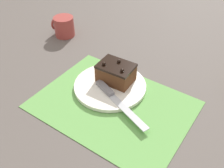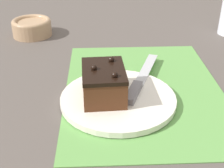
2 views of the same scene
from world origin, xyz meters
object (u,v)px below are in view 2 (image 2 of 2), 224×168
Objects in this scene: serving_knife at (138,84)px; small_bowl at (32,27)px; chocolate_cake at (104,82)px; cake_plate at (118,99)px.

small_bowl reaches higher than serving_knife.
chocolate_cake is 0.09m from serving_knife.
cake_plate is 0.06m from serving_knife.
chocolate_cake reaches higher than cake_plate.
cake_plate is 1.01× the size of serving_knife.
chocolate_cake is (-0.00, -0.03, 0.04)m from cake_plate.
small_bowl is at bearing 149.75° from serving_knife.
cake_plate is 2.01× the size of chocolate_cake.
serving_knife is (-0.04, 0.07, -0.03)m from chocolate_cake.
small_bowl is at bearing -151.46° from chocolate_cake.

